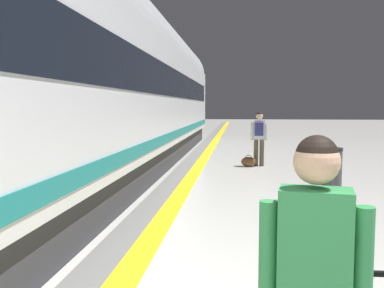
% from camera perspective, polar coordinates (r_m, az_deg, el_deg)
% --- Properties ---
extents(safety_line_strip, '(0.36, 80.00, 0.01)m').
position_cam_1_polar(safety_line_strip, '(10.89, -0.17, -4.59)').
color(safety_line_strip, yellow).
rests_on(safety_line_strip, ground).
extents(tactile_edge_band, '(0.62, 80.00, 0.01)m').
position_cam_1_polar(tactile_edge_band, '(10.93, -1.90, -4.56)').
color(tactile_edge_band, slate).
rests_on(tactile_edge_band, ground).
extents(high_speed_train, '(2.94, 34.11, 4.97)m').
position_cam_1_polar(high_speed_train, '(8.40, -17.20, 9.45)').
color(high_speed_train, '#38383D').
rests_on(high_speed_train, ground).
extents(traveller_foreground, '(0.52, 0.25, 1.70)m').
position_cam_1_polar(traveller_foreground, '(2.24, 15.96, -17.31)').
color(traveller_foreground, brown).
rests_on(traveller_foreground, ground).
extents(passenger_near, '(0.52, 0.33, 1.66)m').
position_cam_1_polar(passenger_near, '(13.16, 8.96, 1.33)').
color(passenger_near, brown).
rests_on(passenger_near, ground).
extents(duffel_bag_near, '(0.44, 0.26, 0.36)m').
position_cam_1_polar(duffel_bag_near, '(13.05, 7.55, -2.36)').
color(duffel_bag_near, brown).
rests_on(duffel_bag_near, ground).
extents(waste_bin, '(0.46, 0.46, 0.91)m').
position_cam_1_polar(waste_bin, '(10.03, 18.20, -3.05)').
color(waste_bin, '#4C4C51').
rests_on(waste_bin, ground).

